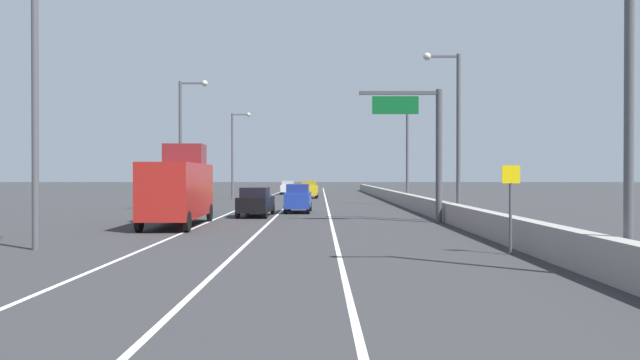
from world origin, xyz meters
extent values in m
plane|color=#2D2D30|center=(0.00, 64.00, 0.00)|extent=(320.00, 320.00, 0.00)
cube|color=silver|center=(-5.50, 55.00, 0.00)|extent=(0.16, 130.00, 0.00)
cube|color=silver|center=(-2.00, 55.00, 0.00)|extent=(0.16, 130.00, 0.00)
cube|color=silver|center=(1.50, 55.00, 0.00)|extent=(0.16, 130.00, 0.00)
cube|color=gray|center=(8.17, 40.00, 0.55)|extent=(0.60, 120.00, 1.10)
cylinder|color=#47474C|center=(7.57, 30.30, 3.75)|extent=(0.36, 0.36, 7.50)
cube|color=#47474C|center=(5.32, 30.30, 7.30)|extent=(4.50, 0.20, 0.20)
cube|color=#0C5923|center=(5.09, 30.18, 6.60)|extent=(2.60, 0.10, 1.00)
cylinder|color=#4C4C51|center=(7.27, 17.01, 1.20)|extent=(0.10, 0.10, 2.40)
cube|color=yellow|center=(7.27, 16.97, 2.70)|extent=(0.60, 0.04, 0.60)
cylinder|color=#4C4C51|center=(8.72, 12.24, 4.79)|extent=(0.24, 0.24, 9.59)
cylinder|color=#4C4C51|center=(8.78, 30.75, 4.79)|extent=(0.24, 0.24, 9.59)
cube|color=#4C4C51|center=(7.88, 30.75, 9.44)|extent=(1.80, 0.12, 0.12)
sphere|color=beige|center=(6.98, 30.75, 9.44)|extent=(0.44, 0.44, 0.44)
cylinder|color=#4C4C51|center=(8.62, 49.26, 4.79)|extent=(0.24, 0.24, 9.59)
cube|color=#4C4C51|center=(7.72, 49.26, 9.44)|extent=(1.80, 0.12, 0.12)
sphere|color=beige|center=(6.82, 49.26, 9.44)|extent=(0.44, 0.44, 0.44)
cylinder|color=#4C4C51|center=(-9.30, 18.24, 4.79)|extent=(0.24, 0.24, 9.59)
cylinder|color=#4C4C51|center=(-9.43, 40.45, 4.79)|extent=(0.24, 0.24, 9.59)
cube|color=#4C4C51|center=(-8.53, 40.45, 9.44)|extent=(1.80, 0.12, 0.12)
sphere|color=beige|center=(-7.63, 40.45, 9.44)|extent=(0.44, 0.44, 0.44)
cylinder|color=#4C4C51|center=(-8.93, 62.67, 4.79)|extent=(0.24, 0.24, 9.59)
cube|color=#4C4C51|center=(-8.03, 62.67, 9.44)|extent=(1.80, 0.12, 0.12)
sphere|color=beige|center=(-7.13, 62.67, 9.44)|extent=(0.44, 0.44, 0.44)
cube|color=white|center=(-3.58, 78.85, 0.82)|extent=(1.91, 4.33, 0.95)
cube|color=#96969E|center=(-3.59, 78.42, 1.59)|extent=(1.62, 1.97, 0.60)
cylinder|color=black|center=(-4.34, 80.56, 0.34)|extent=(0.24, 0.69, 0.68)
cylinder|color=black|center=(-2.72, 80.51, 0.34)|extent=(0.24, 0.69, 0.68)
cylinder|color=black|center=(-4.44, 77.18, 0.34)|extent=(0.24, 0.69, 0.68)
cylinder|color=black|center=(-2.82, 77.13, 0.34)|extent=(0.24, 0.69, 0.68)
cube|color=gold|center=(-0.38, 65.40, 0.88)|extent=(2.06, 4.29, 1.08)
cube|color=olive|center=(-0.40, 64.98, 1.72)|extent=(1.74, 1.96, 0.60)
cylinder|color=black|center=(-1.18, 67.09, 0.34)|extent=(0.25, 0.69, 0.68)
cylinder|color=black|center=(0.55, 67.03, 0.34)|extent=(0.25, 0.69, 0.68)
cylinder|color=black|center=(-1.31, 63.78, 0.34)|extent=(0.25, 0.69, 0.68)
cylinder|color=black|center=(0.42, 63.71, 0.34)|extent=(0.25, 0.69, 0.68)
cube|color=#1E389E|center=(-0.69, 39.19, 0.89)|extent=(1.82, 4.35, 1.10)
cube|color=navy|center=(-0.71, 38.76, 1.74)|extent=(1.56, 1.98, 0.60)
cylinder|color=black|center=(-1.43, 40.91, 0.34)|extent=(0.24, 0.69, 0.68)
cylinder|color=black|center=(0.13, 40.87, 0.34)|extent=(0.24, 0.69, 0.68)
cylinder|color=black|center=(-1.52, 37.50, 0.34)|extent=(0.24, 0.69, 0.68)
cylinder|color=black|center=(0.04, 37.46, 0.34)|extent=(0.24, 0.69, 0.68)
cube|color=black|center=(-3.27, 35.16, 0.82)|extent=(2.05, 4.79, 0.95)
cube|color=black|center=(-3.29, 34.69, 1.59)|extent=(1.73, 2.19, 0.60)
cylinder|color=black|center=(-4.05, 37.10, 0.34)|extent=(0.25, 0.69, 0.68)
cylinder|color=black|center=(-2.35, 37.04, 0.34)|extent=(0.25, 0.69, 0.68)
cylinder|color=black|center=(-4.20, 33.28, 0.34)|extent=(0.25, 0.69, 0.68)
cylinder|color=black|center=(-2.49, 33.21, 0.34)|extent=(0.25, 0.69, 0.68)
cube|color=#A51E19|center=(-6.56, 27.93, 1.89)|extent=(2.62, 7.98, 2.78)
cube|color=maroon|center=(-6.61, 29.67, 3.83)|extent=(2.16, 1.80, 1.10)
cylinder|color=black|center=(-7.77, 31.16, 0.50)|extent=(0.25, 1.01, 1.00)
cylinder|color=black|center=(-5.53, 31.22, 0.50)|extent=(0.25, 1.01, 1.00)
cylinder|color=black|center=(-7.59, 24.64, 0.50)|extent=(0.25, 1.01, 1.00)
cylinder|color=black|center=(-5.35, 24.70, 0.50)|extent=(0.25, 1.01, 1.00)
camera|label=1|loc=(0.87, -2.61, 2.67)|focal=32.83mm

